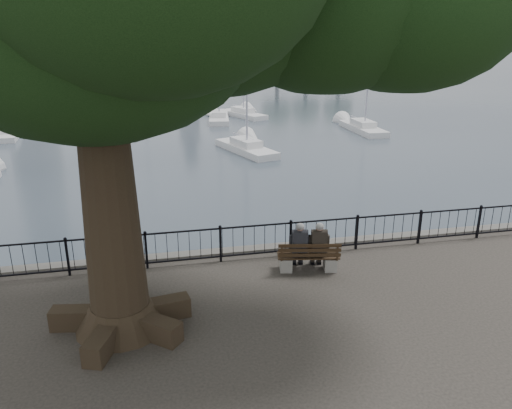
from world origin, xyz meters
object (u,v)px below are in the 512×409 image
object	(u,v)px
person_left	(299,247)
person_right	(318,247)
lion_monument	(187,76)
bench	(308,260)

from	to	relation	value
person_left	person_right	xyz separation A→B (m)	(0.50, -0.10, 0.00)
person_right	lion_monument	bearing A→B (deg)	89.37
person_left	lion_monument	xyz separation A→B (m)	(1.03, 48.34, 0.57)
person_right	person_left	bearing A→B (deg)	168.86
lion_monument	person_left	bearing A→B (deg)	-91.22
person_right	lion_monument	world-z (taller)	lion_monument
person_right	lion_monument	size ratio (longest dim) A/B	0.16
bench	person_right	bearing A→B (deg)	8.87
person_left	lion_monument	world-z (taller)	lion_monument
person_right	lion_monument	distance (m)	48.44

